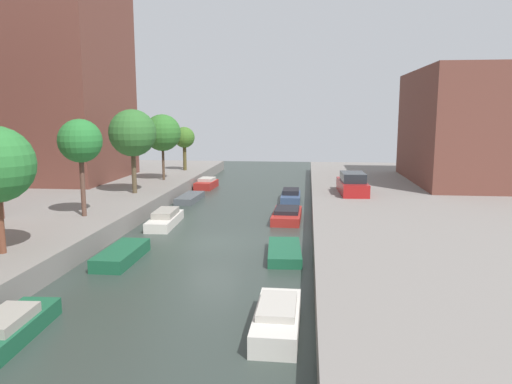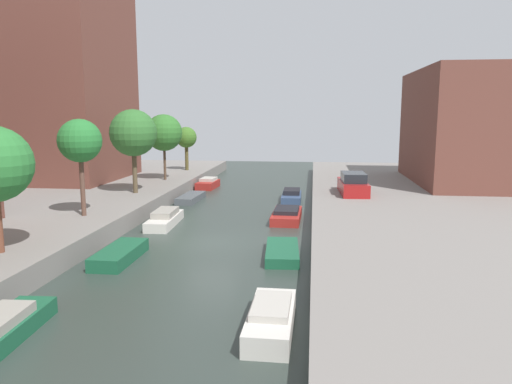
% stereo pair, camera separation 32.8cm
% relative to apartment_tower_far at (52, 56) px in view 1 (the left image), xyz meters
% --- Properties ---
extents(ground_plane, '(84.00, 84.00, 0.00)m').
position_rel_apartment_tower_far_xyz_m(ground_plane, '(16.00, -15.16, -11.01)').
color(ground_plane, '#2D3833').
extents(apartment_tower_far, '(10.00, 10.69, 20.01)m').
position_rel_apartment_tower_far_xyz_m(apartment_tower_far, '(0.00, 0.00, 0.00)').
color(apartment_tower_far, brown).
rests_on(apartment_tower_far, quay_left).
extents(low_block_right, '(10.00, 13.67, 8.79)m').
position_rel_apartment_tower_far_xyz_m(low_block_right, '(34.00, 1.64, -5.61)').
color(low_block_right, brown).
rests_on(low_block_right, quay_right).
extents(street_tree_2, '(2.28, 2.28, 5.14)m').
position_rel_apartment_tower_far_xyz_m(street_tree_2, '(8.85, -14.08, -6.04)').
color(street_tree_2, brown).
rests_on(street_tree_2, quay_left).
extents(street_tree_3, '(3.18, 3.18, 5.71)m').
position_rel_apartment_tower_far_xyz_m(street_tree_3, '(8.85, -6.46, -5.91)').
color(street_tree_3, brown).
rests_on(street_tree_3, quay_left).
extents(street_tree_4, '(2.99, 2.99, 5.36)m').
position_rel_apartment_tower_far_xyz_m(street_tree_4, '(8.85, 0.33, -6.15)').
color(street_tree_4, '#4F3B2B').
rests_on(street_tree_4, quay_left).
extents(street_tree_5, '(1.99, 1.99, 4.16)m').
position_rel_apartment_tower_far_xyz_m(street_tree_5, '(8.85, 7.30, -6.91)').
color(street_tree_5, '#4F4724').
rests_on(street_tree_5, quay_left).
extents(parked_car, '(1.91, 4.51, 1.48)m').
position_rel_apartment_tower_far_xyz_m(parked_car, '(23.73, -5.08, -9.39)').
color(parked_car, maroon).
rests_on(parked_car, quay_right).
extents(moored_boat_left_1, '(1.45, 3.60, 0.83)m').
position_rel_apartment_tower_far_xyz_m(moored_boat_left_1, '(12.30, -25.98, -10.65)').
color(moored_boat_left_1, '#195638').
rests_on(moored_boat_left_1, ground_plane).
extents(moored_boat_left_2, '(1.38, 3.73, 0.57)m').
position_rel_apartment_tower_far_xyz_m(moored_boat_left_2, '(12.62, -18.50, -10.72)').
color(moored_boat_left_2, '#195638').
rests_on(moored_boat_left_2, ground_plane).
extents(moored_boat_left_3, '(1.48, 4.25, 0.89)m').
position_rel_apartment_tower_far_xyz_m(moored_boat_left_3, '(12.51, -11.58, -10.63)').
color(moored_boat_left_3, beige).
rests_on(moored_boat_left_3, ground_plane).
extents(moored_boat_left_4, '(1.42, 3.98, 0.46)m').
position_rel_apartment_tower_far_xyz_m(moored_boat_left_4, '(12.04, -3.71, -10.77)').
color(moored_boat_left_4, '#4C5156').
rests_on(moored_boat_left_4, ground_plane).
extents(moored_boat_left_5, '(1.59, 3.24, 0.88)m').
position_rel_apartment_tower_far_xyz_m(moored_boat_left_5, '(11.95, 2.59, -10.62)').
color(moored_boat_left_5, maroon).
rests_on(moored_boat_left_5, ground_plane).
extents(moored_boat_right_1, '(1.33, 3.69, 0.86)m').
position_rel_apartment_tower_far_xyz_m(moored_boat_right_1, '(19.85, -24.67, -10.62)').
color(moored_boat_right_1, beige).
rests_on(moored_boat_right_1, ground_plane).
extents(moored_boat_right_2, '(1.68, 3.79, 0.44)m').
position_rel_apartment_tower_far_xyz_m(moored_boat_right_2, '(19.70, -17.08, -10.78)').
color(moored_boat_right_2, '#195638').
rests_on(moored_boat_right_2, ground_plane).
extents(moored_boat_right_3, '(1.73, 4.14, 0.75)m').
position_rel_apartment_tower_far_xyz_m(moored_boat_right_3, '(19.47, -9.44, -10.68)').
color(moored_boat_right_3, maroon).
rests_on(moored_boat_right_3, ground_plane).
extents(moored_boat_right_4, '(1.43, 3.78, 0.82)m').
position_rel_apartment_tower_far_xyz_m(moored_boat_right_4, '(19.46, -2.60, -10.66)').
color(moored_boat_right_4, '#33476B').
rests_on(moored_boat_right_4, ground_plane).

